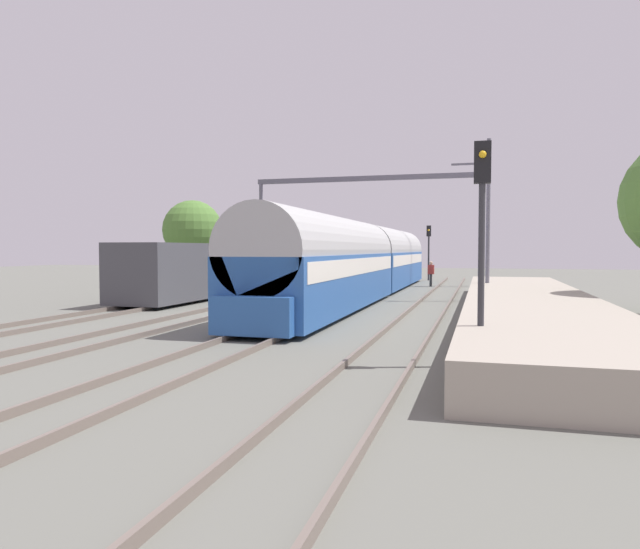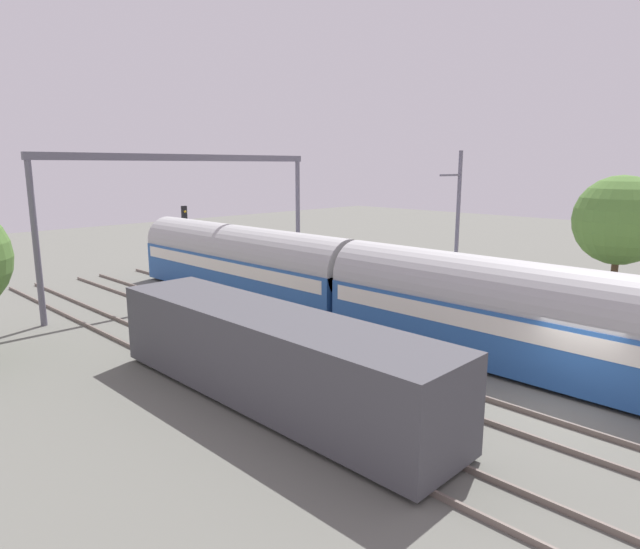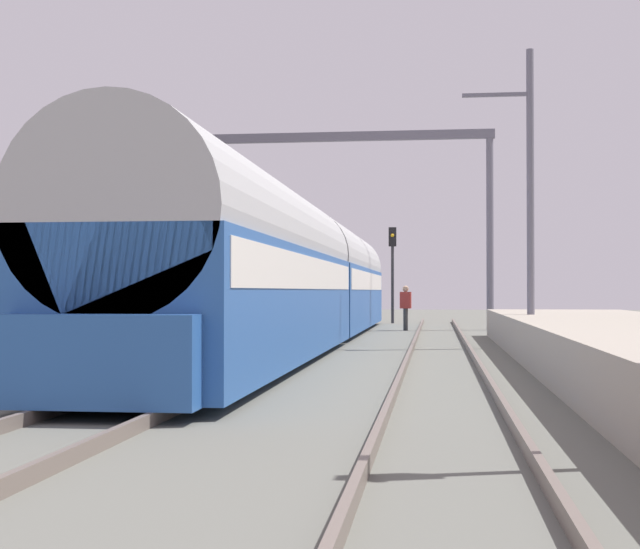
{
  "view_description": "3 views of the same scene",
  "coord_description": "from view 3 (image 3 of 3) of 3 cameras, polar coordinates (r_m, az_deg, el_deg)",
  "views": [
    {
      "loc": [
        8.2,
        -20.84,
        2.57
      ],
      "look_at": [
        2.02,
        1.25,
        1.57
      ],
      "focal_mm": 32.58,
      "sensor_mm": 36.0,
      "label": 1
    },
    {
      "loc": [
        -16.41,
        -5.58,
        7.28
      ],
      "look_at": [
        1.5,
        12.08,
        2.24
      ],
      "focal_mm": 30.68,
      "sensor_mm": 36.0,
      "label": 2
    },
    {
      "loc": [
        5.93,
        -16.3,
        1.53
      ],
      "look_at": [
        1.01,
        23.48,
        2.23
      ],
      "focal_mm": 52.38,
      "sensor_mm": 36.0,
      "label": 3
    }
  ],
  "objects": [
    {
      "name": "catenary_pole_east_mid",
      "position": [
        25.59,
        12.63,
        4.89
      ],
      "size": [
        1.9,
        0.2,
        8.0
      ],
      "color": "slate",
      "rests_on": "ground"
    },
    {
      "name": "railway_signal_far",
      "position": [
        44.06,
        4.45,
        0.82
      ],
      "size": [
        0.36,
        0.3,
        4.52
      ],
      "color": "#2D2D33",
      "rests_on": "ground"
    },
    {
      "name": "catenary_gantry",
      "position": [
        37.63,
        -2.08,
        5.68
      ],
      "size": [
        16.52,
        0.28,
        7.86
      ],
      "color": "slate",
      "rests_on": "ground"
    },
    {
      "name": "track_far_east",
      "position": [
        16.37,
        7.53,
        -6.08
      ],
      "size": [
        1.52,
        60.0,
        0.16
      ],
      "color": "#6D6057",
      "rests_on": "ground"
    },
    {
      "name": "passenger_train",
      "position": [
        27.12,
        -1.24,
        -0.07
      ],
      "size": [
        2.93,
        32.85,
        3.82
      ],
      "color": "#28569E",
      "rests_on": "ground"
    },
    {
      "name": "person_crossing",
      "position": [
        36.12,
        5.25,
        -1.79
      ],
      "size": [
        0.45,
        0.33,
        1.73
      ],
      "rotation": [
        0.0,
        0.0,
        6.04
      ],
      "color": "#353535",
      "rests_on": "ground"
    },
    {
      "name": "ground",
      "position": [
        17.42,
        -12.96,
        -6.02
      ],
      "size": [
        120.0,
        120.0,
        0.0
      ],
      "primitive_type": "plane",
      "color": "#64655C"
    },
    {
      "name": "track_west",
      "position": [
        18.2,
        -18.97,
        -5.53
      ],
      "size": [
        1.51,
        60.0,
        0.16
      ],
      "color": "#6D6057",
      "rests_on": "ground"
    },
    {
      "name": "track_east",
      "position": [
        16.83,
        -6.44,
        -5.95
      ],
      "size": [
        1.51,
        60.0,
        0.16
      ],
      "color": "#6D6057",
      "rests_on": "ground"
    }
  ]
}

